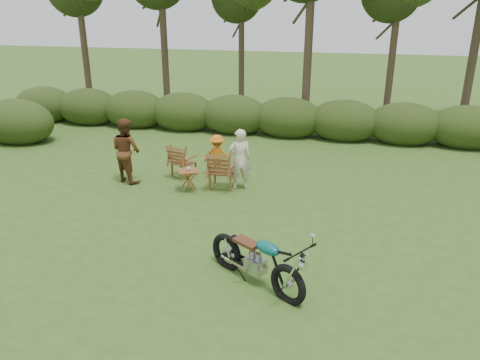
% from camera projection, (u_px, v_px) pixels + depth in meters
% --- Properties ---
extents(ground, '(80.00, 80.00, 0.00)m').
position_uv_depth(ground, '(220.00, 256.00, 8.92)').
color(ground, '#334F1A').
rests_on(ground, ground).
extents(tree_line, '(22.52, 11.62, 8.14)m').
position_uv_depth(tree_line, '(309.00, 25.00, 16.31)').
color(tree_line, '#3A2B1F').
rests_on(tree_line, ground).
extents(motorcycle, '(2.15, 1.76, 1.17)m').
position_uv_depth(motorcycle, '(255.00, 282.00, 8.10)').
color(motorcycle, '#0B8F88').
rests_on(motorcycle, ground).
extents(lawn_chair_right, '(0.70, 0.70, 1.02)m').
position_uv_depth(lawn_chair_right, '(223.00, 187.00, 12.26)').
color(lawn_chair_right, brown).
rests_on(lawn_chair_right, ground).
extents(lawn_chair_left, '(0.78, 0.78, 0.93)m').
position_uv_depth(lawn_chair_left, '(184.00, 176.00, 13.06)').
color(lawn_chair_left, brown).
rests_on(lawn_chair_left, ground).
extents(side_table, '(0.67, 0.62, 0.55)m').
position_uv_depth(side_table, '(188.00, 181.00, 11.96)').
color(side_table, brown).
rests_on(side_table, ground).
extents(cup, '(0.13, 0.13, 0.09)m').
position_uv_depth(cup, '(188.00, 169.00, 11.85)').
color(cup, '#ECE5C2').
rests_on(cup, side_table).
extents(adult_a, '(0.69, 0.59, 1.59)m').
position_uv_depth(adult_a, '(240.00, 188.00, 12.20)').
color(adult_a, beige).
rests_on(adult_a, ground).
extents(adult_b, '(1.04, 0.94, 1.73)m').
position_uv_depth(adult_b, '(129.00, 181.00, 12.71)').
color(adult_b, '#593219').
rests_on(adult_b, ground).
extents(child, '(0.81, 0.54, 1.17)m').
position_uv_depth(child, '(218.00, 175.00, 13.14)').
color(child, orange).
rests_on(child, ground).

